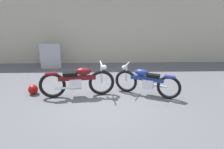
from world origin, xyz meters
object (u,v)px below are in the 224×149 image
motorcycle_blue (146,82)px  motorcycle_maroon (78,81)px  stone_marker (51,56)px  helmet (33,90)px

motorcycle_blue → motorcycle_maroon: bearing=25.0°
stone_marker → helmet: (0.02, -2.54, -0.35)m
motorcycle_maroon → motorcycle_blue: bearing=-6.3°
stone_marker → motorcycle_maroon: bearing=-63.0°
helmet → motorcycle_maroon: 1.41m
stone_marker → helmet: stone_marker is taller
stone_marker → motorcycle_maroon: 3.05m
stone_marker → motorcycle_blue: stone_marker is taller
stone_marker → motorcycle_blue: (3.36, -2.69, -0.07)m
motorcycle_maroon → motorcycle_blue: 1.98m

